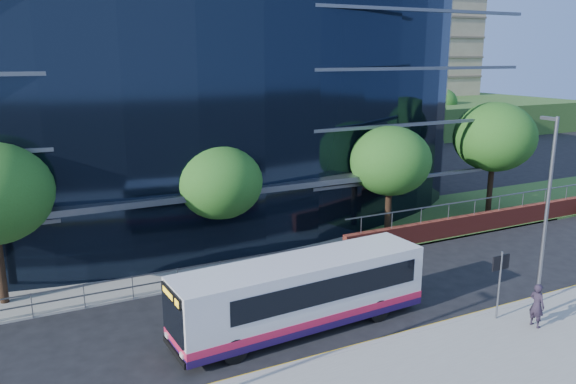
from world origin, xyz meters
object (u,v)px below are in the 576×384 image
tree_far_b (220,183)px  tree_far_c (390,161)px  streetlight_east (546,214)px  city_bus (304,292)px  tree_dist_e (348,106)px  tree_dist_f (441,102)px  tree_far_d (494,137)px  street_sign (500,271)px  pedestrian (537,305)px

tree_far_b → tree_far_c: tree_far_c is taller
tree_far_c → streetlight_east: (-1.00, -11.17, -0.10)m
streetlight_east → city_bus: 9.79m
tree_dist_e → tree_dist_f: tree_dist_e is taller
tree_far_c → tree_dist_f: tree_far_c is taller
tree_far_d → tree_dist_f: tree_far_d is taller
street_sign → pedestrian: street_sign is taller
street_sign → tree_dist_e: (19.50, 41.59, 2.39)m
tree_far_b → tree_dist_e: bearing=48.5°
tree_far_c → tree_far_d: size_ratio=0.87×
tree_far_d → streetlight_east: size_ratio=0.93×
streetlight_east → street_sign: bearing=158.6°
streetlight_east → tree_far_b: bearing=127.6°
city_bus → tree_far_c: bearing=35.0°
streetlight_east → pedestrian: bearing=-139.4°
street_sign → city_bus: (-7.10, 3.02, -0.68)m
tree_dist_f → city_bus: size_ratio=0.58×
streetlight_east → pedestrian: streetlight_east is taller
tree_far_d → tree_dist_e: size_ratio=1.14×
tree_far_c → city_bus: 12.60m
tree_far_b → tree_far_d: 19.03m
tree_far_b → tree_dist_e: tree_dist_e is taller
tree_far_b → tree_far_c: 10.02m
tree_dist_e → tree_dist_f: size_ratio=1.08×
street_sign → tree_far_c: 11.14m
tree_far_b → tree_far_d: bearing=1.5°
tree_far_d → tree_far_c: bearing=-173.7°
tree_far_c → tree_far_d: 9.08m
tree_far_c → tree_far_d: (9.00, 1.00, 0.65)m
tree_dist_f → tree_far_d: bearing=-126.9°
tree_far_c → streetlight_east: 11.22m
street_sign → streetlight_east: streetlight_east is taller
tree_far_c → pedestrian: 12.39m
tree_dist_f → pedestrian: tree_dist_f is taller
streetlight_east → city_bus: bearing=157.2°
tree_dist_f → streetlight_east: bearing=-127.6°
tree_dist_e → city_bus: size_ratio=0.63×
street_sign → tree_dist_e: bearing=64.9°
tree_dist_f → streetlight_east: streetlight_east is taller
tree_far_d → city_bus: tree_far_d is taller
street_sign → pedestrian: bearing=-55.2°
tree_far_c → pedestrian: (-1.69, -11.76, -3.51)m
tree_dist_f → streetlight_east: size_ratio=0.76×
pedestrian → tree_far_c: bearing=-10.4°
tree_far_d → pedestrian: size_ratio=4.27×
streetlight_east → tree_dist_e: bearing=66.9°
street_sign → tree_far_c: bearing=76.7°
pedestrian → tree_dist_f: bearing=-40.0°
tree_dist_f → street_sign: bearing=-129.2°
tree_far_b → city_bus: tree_far_b is taller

